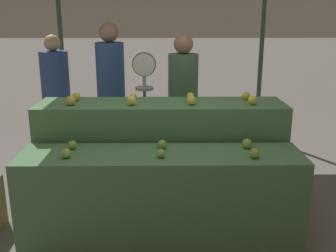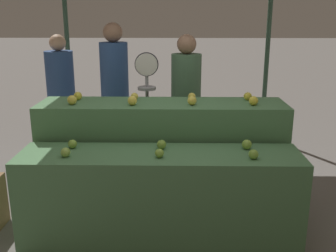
{
  "view_description": "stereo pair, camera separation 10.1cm",
  "coord_description": "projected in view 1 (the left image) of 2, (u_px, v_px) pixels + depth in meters",
  "views": [
    {
      "loc": [
        0.02,
        -3.06,
        1.91
      ],
      "look_at": [
        0.06,
        0.3,
        0.95
      ],
      "focal_mm": 42.0,
      "sensor_mm": 36.0,
      "label": 1
    },
    {
      "loc": [
        0.12,
        -3.06,
        1.91
      ],
      "look_at": [
        0.06,
        0.3,
        0.95
      ],
      "focal_mm": 42.0,
      "sensor_mm": 36.0,
      "label": 2
    }
  ],
  "objects": [
    {
      "name": "apple_front_0",
      "position": [
        66.0,
        153.0,
        3.13
      ],
      "size": [
        0.08,
        0.08,
        0.08
      ],
      "primitive_type": "sphere",
      "color": "#8EB247",
      "rests_on": "display_counter_front"
    },
    {
      "name": "apple_front_3",
      "position": [
        72.0,
        145.0,
        3.34
      ],
      "size": [
        0.08,
        0.08,
        0.08
      ],
      "primitive_type": "sphere",
      "color": "#84AD3D",
      "rests_on": "display_counter_front"
    },
    {
      "name": "ground_plane",
      "position": [
        161.0,
        238.0,
        3.47
      ],
      "size": [
        60.0,
        60.0,
        0.0
      ],
      "primitive_type": "plane",
      "color": "slate"
    },
    {
      "name": "apple_front_5",
      "position": [
        247.0,
        144.0,
        3.36
      ],
      "size": [
        0.08,
        0.08,
        0.08
      ],
      "primitive_type": "sphere",
      "color": "#84AD3D",
      "rests_on": "display_counter_front"
    },
    {
      "name": "apple_back_6",
      "position": [
        191.0,
        96.0,
        3.84
      ],
      "size": [
        0.07,
        0.07,
        0.07
      ],
      "primitive_type": "sphere",
      "color": "yellow",
      "rests_on": "display_counter_back"
    },
    {
      "name": "produce_scale",
      "position": [
        144.0,
        91.0,
        4.32
      ],
      "size": [
        0.26,
        0.2,
        1.51
      ],
      "color": "#99999E",
      "rests_on": "ground_plane"
    },
    {
      "name": "person_customer_right",
      "position": [
        56.0,
        88.0,
        5.3
      ],
      "size": [
        0.45,
        0.45,
        1.65
      ],
      "rotation": [
        0.0,
        0.0,
        2.92
      ],
      "color": "#2D2D38",
      "rests_on": "ground_plane"
    },
    {
      "name": "apple_front_4",
      "position": [
        162.0,
        145.0,
        3.34
      ],
      "size": [
        0.08,
        0.08,
        0.08
      ],
      "primitive_type": "sphere",
      "color": "#7AA338",
      "rests_on": "display_counter_front"
    },
    {
      "name": "apple_back_3",
      "position": [
        252.0,
        100.0,
        3.65
      ],
      "size": [
        0.09,
        0.09,
        0.09
      ],
      "primitive_type": "sphere",
      "color": "gold",
      "rests_on": "display_counter_back"
    },
    {
      "name": "display_counter_back",
      "position": [
        161.0,
        156.0,
        3.89
      ],
      "size": [
        2.36,
        0.55,
        1.09
      ],
      "primitive_type": "cube",
      "color": "#4C7A4C",
      "rests_on": "ground_plane"
    },
    {
      "name": "display_counter_front",
      "position": [
        161.0,
        197.0,
        3.36
      ],
      "size": [
        2.36,
        0.55,
        0.8
      ],
      "primitive_type": "cube",
      "color": "#4C7A4C",
      "rests_on": "ground_plane"
    },
    {
      "name": "apple_back_5",
      "position": [
        133.0,
        97.0,
        3.83
      ],
      "size": [
        0.07,
        0.07,
        0.07
      ],
      "primitive_type": "sphere",
      "color": "yellow",
      "rests_on": "display_counter_back"
    },
    {
      "name": "apple_back_7",
      "position": [
        246.0,
        96.0,
        3.86
      ],
      "size": [
        0.08,
        0.08,
        0.08
      ],
      "primitive_type": "sphere",
      "color": "gold",
      "rests_on": "display_counter_back"
    },
    {
      "name": "apple_back_2",
      "position": [
        191.0,
        100.0,
        3.64
      ],
      "size": [
        0.09,
        0.09,
        0.09
      ],
      "primitive_type": "sphere",
      "color": "yellow",
      "rests_on": "display_counter_back"
    },
    {
      "name": "apple_back_4",
      "position": [
        76.0,
        97.0,
        3.82
      ],
      "size": [
        0.08,
        0.08,
        0.08
      ],
      "primitive_type": "sphere",
      "color": "gold",
      "rests_on": "display_counter_back"
    },
    {
      "name": "apple_front_2",
      "position": [
        255.0,
        153.0,
        3.13
      ],
      "size": [
        0.08,
        0.08,
        0.08
      ],
      "primitive_type": "sphere",
      "color": "#7AA338",
      "rests_on": "display_counter_front"
    },
    {
      "name": "apple_back_1",
      "position": [
        132.0,
        101.0,
        3.62
      ],
      "size": [
        0.09,
        0.09,
        0.09
      ],
      "primitive_type": "sphere",
      "color": "yellow",
      "rests_on": "display_counter_back"
    },
    {
      "name": "person_customer_left",
      "position": [
        111.0,
        84.0,
        4.93
      ],
      "size": [
        0.38,
        0.38,
        1.81
      ],
      "rotation": [
        0.0,
        0.0,
        3.22
      ],
      "color": "#2D2D38",
      "rests_on": "ground_plane"
    },
    {
      "name": "apple_back_0",
      "position": [
        71.0,
        101.0,
        3.62
      ],
      "size": [
        0.09,
        0.09,
        0.09
      ],
      "primitive_type": "sphere",
      "color": "gold",
      "rests_on": "display_counter_back"
    },
    {
      "name": "person_vendor_at_scale",
      "position": [
        183.0,
        96.0,
        4.62
      ],
      "size": [
        0.4,
        0.4,
        1.69
      ],
      "rotation": [
        0.0,
        0.0,
        2.99
      ],
      "color": "#2D2D38",
      "rests_on": "ground_plane"
    },
    {
      "name": "apple_front_1",
      "position": [
        161.0,
        153.0,
        3.14
      ],
      "size": [
        0.07,
        0.07,
        0.07
      ],
      "primitive_type": "sphere",
      "color": "#84AD3D",
      "rests_on": "display_counter_front"
    }
  ]
}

